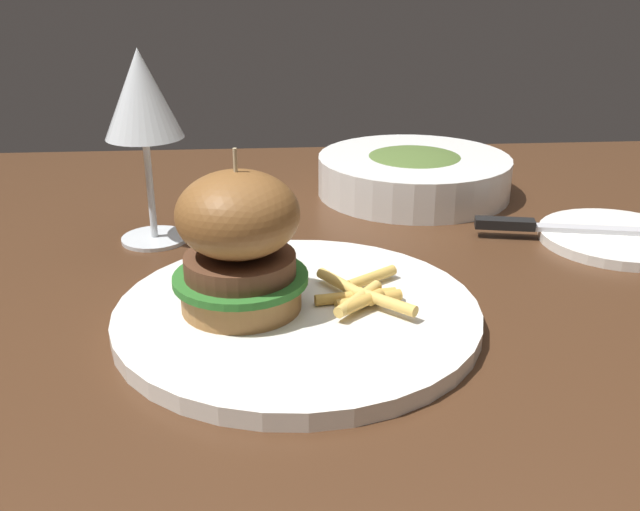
# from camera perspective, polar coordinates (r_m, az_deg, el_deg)

# --- Properties ---
(dining_table) EXTENTS (1.32, 0.90, 0.74)m
(dining_table) POSITION_cam_1_polar(r_m,az_deg,el_deg) (0.71, 1.06, -6.91)
(dining_table) COLOR #472B19
(dining_table) RESTS_ON ground
(main_plate) EXTENTS (0.29, 0.29, 0.01)m
(main_plate) POSITION_cam_1_polar(r_m,az_deg,el_deg) (0.56, -1.80, -4.71)
(main_plate) COLOR white
(main_plate) RESTS_ON dining_table
(burger_sandwich) EXTENTS (0.10, 0.10, 0.13)m
(burger_sandwich) POSITION_cam_1_polar(r_m,az_deg,el_deg) (0.54, -6.50, 1.09)
(burger_sandwich) COLOR #9E6B38
(burger_sandwich) RESTS_ON main_plate
(fries_pile) EXTENTS (0.08, 0.09, 0.01)m
(fries_pile) POSITION_cam_1_polar(r_m,az_deg,el_deg) (0.56, 3.52, -3.12)
(fries_pile) COLOR gold
(fries_pile) RESTS_ON main_plate
(wine_glass) EXTENTS (0.08, 0.08, 0.19)m
(wine_glass) POSITION_cam_1_polar(r_m,az_deg,el_deg) (0.71, -14.07, 11.97)
(wine_glass) COLOR silver
(wine_glass) RESTS_ON dining_table
(bread_plate) EXTENTS (0.15, 0.15, 0.01)m
(bread_plate) POSITION_cam_1_polar(r_m,az_deg,el_deg) (0.78, 22.68, 1.33)
(bread_plate) COLOR white
(bread_plate) RESTS_ON dining_table
(table_knife) EXTENTS (0.22, 0.06, 0.01)m
(table_knife) POSITION_cam_1_polar(r_m,az_deg,el_deg) (0.77, 19.10, 2.14)
(table_knife) COLOR silver
(table_knife) RESTS_ON bread_plate
(soup_bowl) EXTENTS (0.23, 0.23, 0.05)m
(soup_bowl) POSITION_cam_1_polar(r_m,az_deg,el_deg) (0.88, 7.50, 6.55)
(soup_bowl) COLOR white
(soup_bowl) RESTS_ON dining_table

